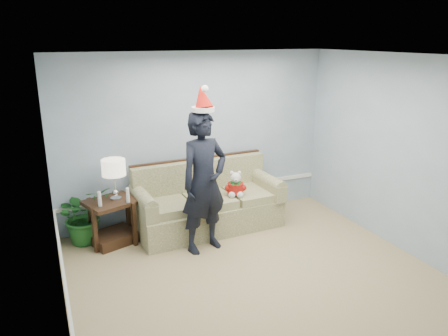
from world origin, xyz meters
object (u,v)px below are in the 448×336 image
sofa (207,205)px  side_table (113,226)px  man (204,183)px  teddy_bear (236,187)px  table_lamp (114,169)px  houseplant (84,215)px

sofa → side_table: bearing=176.6°
man → teddy_bear: bearing=18.0°
table_lamp → houseplant: size_ratio=0.71×
side_table → teddy_bear: teddy_bear is taller
houseplant → man: bearing=-30.2°
man → teddy_bear: (0.68, 0.44, -0.30)m
houseplant → table_lamp: bearing=-22.6°
teddy_bear → table_lamp: bearing=-168.8°
side_table → teddy_bear: (1.85, -0.26, 0.44)m
sofa → houseplant: size_ratio=2.72×
table_lamp → houseplant: bearing=157.4°
teddy_bear → side_table: bearing=-168.3°
side_table → table_lamp: (0.08, 0.01, 0.86)m
table_lamp → teddy_bear: size_ratio=1.49×
sofa → teddy_bear: size_ratio=5.68×
houseplant → teddy_bear: size_ratio=2.09×
man → side_table: bearing=134.4°
sofa → man: 0.97m
side_table → man: bearing=-31.0°
table_lamp → teddy_bear: 1.84m
sofa → teddy_bear: 0.56m
sofa → teddy_bear: sofa is taller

